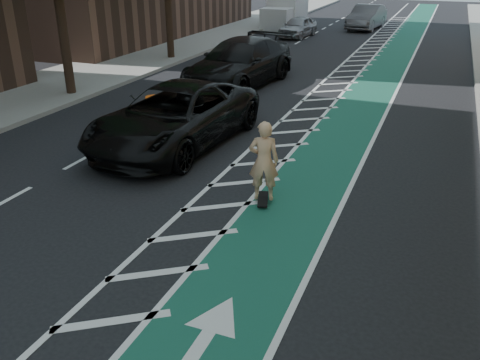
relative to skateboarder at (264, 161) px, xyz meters
The scene contains 16 objects.
ground 3.18m from the skateboarder, 139.89° to the right, with size 120.00×120.00×0.00m, color black.
bike_lane 8.16m from the skateboarder, 85.04° to the left, with size 2.00×90.00×0.01m, color #18573E.
buffer_strip 8.17m from the skateboarder, 95.67° to the left, with size 1.40×90.00×0.01m, color silver.
sidewalk_left 14.32m from the skateboarder, 145.66° to the left, with size 5.00×90.00×0.15m, color gray.
curb_right 9.40m from the skateboarder, 59.50° to the left, with size 0.12×90.00×0.16m, color gray.
curb_left 12.38m from the skateboarder, 139.23° to the left, with size 0.12×90.00×0.16m, color gray.
skateboard 0.93m from the skateboarder, 116.57° to the right, with size 0.44×0.82×0.11m.
skateboarder is the anchor object (origin of this frame).
suv_near 4.53m from the skateboarder, 143.90° to the left, with size 2.90×6.29×1.75m, color black.
suv_far 11.29m from the skateboarder, 114.60° to the left, with size 2.67×6.56×1.90m, color black.
car_silver 25.18m from the skateboarder, 104.18° to the left, with size 1.59×3.95×1.34m, color #9A9A9F.
car_grey 30.22m from the skateboarder, 94.83° to the left, with size 1.82×5.23×1.72m, color #5C5C61.
box_truck 30.07m from the skateboarder, 106.40° to the left, with size 2.37×5.03×2.07m.
barrel_a 6.61m from the skateboarder, 142.00° to the left, with size 0.71×0.71×0.97m.
barrel_b 10.76m from the skateboarder, 122.15° to the left, with size 0.60×0.60×0.82m.
barrel_c 14.06m from the skateboarder, 116.63° to the left, with size 0.76×0.76×1.03m.
Camera 1 is at (5.67, -7.86, 5.20)m, focal length 38.00 mm.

